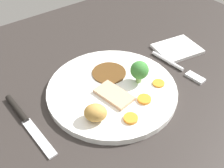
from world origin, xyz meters
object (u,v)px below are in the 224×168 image
Objects in this scene: dinner_plate at (112,90)px; carrot_coin_side at (144,99)px; roast_potato_left at (96,113)px; carrot_coin_back at (159,83)px; broccoli_floret at (139,70)px; carrot_coin_front at (131,118)px; knife at (24,119)px; fork at (178,67)px; meat_slice_main at (114,95)px; folded_napkin at (177,49)px.

carrot_coin_side is at bearing 112.41° from dinner_plate.
carrot_coin_back is (-16.54, -0.05, -1.55)cm from roast_potato_left.
broccoli_floret is at bearing -49.08° from carrot_coin_back.
knife is at bearing -39.96° from carrot_coin_front.
roast_potato_left reaches higher than fork.
dinner_plate is 18.00cm from fork.
meat_slice_main is 2.89× the size of carrot_coin_front.
fork is at bearing 76.43° from knife.
carrot_coin_front is 0.98× the size of carrot_coin_side.
carrot_coin_side is at bearing 17.54° from carrot_coin_back.
meat_slice_main is at bearing -96.41° from fork.
folded_napkin is (-26.07, -11.98, -1.32)cm from carrot_coin_front.
carrot_coin_back is 28.69cm from knife.
folded_napkin is at bearing -165.46° from broccoli_floret.
carrot_coin_front is at bearing 19.96° from carrot_coin_back.
carrot_coin_front reaches higher than fork.
carrot_coin_front is at bearing 22.43° from carrot_coin_side.
carrot_coin_side is at bearing -157.57° from carrot_coin_front.
carrot_coin_front is 21.36cm from fork.
carrot_coin_front is at bearing 47.28° from knife.
dinner_plate is at bearing -67.59° from carrot_coin_side.
meat_slice_main is at bearing -15.66° from carrot_coin_back.
roast_potato_left is 6.74cm from carrot_coin_front.
meat_slice_main is at bearing -47.93° from carrot_coin_side.
knife is at bearing -18.54° from carrot_coin_back.
broccoli_floret is 0.34× the size of fork.
dinner_plate is 3.52× the size of meat_slice_main.
carrot_coin_back is at bearing -160.04° from carrot_coin_front.
knife is at bearing -11.98° from dinner_plate.
folded_napkin is (-24.76, -5.03, -1.40)cm from meat_slice_main.
carrot_coin_front is at bearing 41.11° from broccoli_floret.
knife is 1.69× the size of folded_napkin.
carrot_coin_back is (-11.37, -4.13, -0.11)cm from carrot_coin_front.
carrot_coin_front is at bearing 24.68° from folded_napkin.
dinner_plate is 2.54× the size of folded_napkin.
dinner_plate is 10.00× the size of carrot_coin_side.
carrot_coin_back is 0.17× the size of fork.
carrot_coin_front and carrot_coin_side have the same top height.
folded_napkin is (-14.70, -7.85, -1.21)cm from carrot_coin_back.
dinner_plate is 23.61cm from folded_napkin.
carrot_coin_front is 1.06× the size of carrot_coin_back.
fork is at bearing -166.19° from carrot_coin_back.
broccoli_floret is at bearing 14.54° from folded_napkin.
roast_potato_left is at bearing 13.75° from broccoli_floret.
folded_napkin is at bearing -155.32° from carrot_coin_front.
carrot_coin_side is 0.25× the size of folded_napkin.
knife is at bearing -13.46° from broccoli_floret.
carrot_coin_front is at bearing 74.34° from dinner_plate.
roast_potato_left is at bearing 23.86° from meat_slice_main.
carrot_coin_back is 0.50× the size of broccoli_floret.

